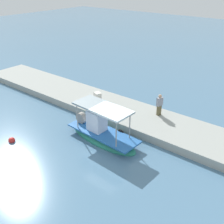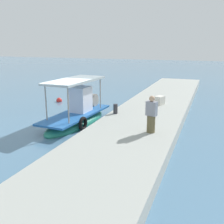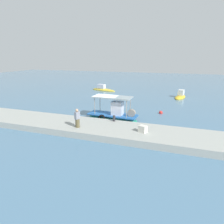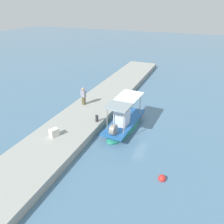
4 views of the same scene
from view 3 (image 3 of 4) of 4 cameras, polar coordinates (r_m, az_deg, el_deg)
ground_plane at (r=21.28m, az=-1.54°, el=-1.64°), size 120.00×120.00×0.00m
dock_quay at (r=17.63m, az=-6.13°, el=-4.60°), size 36.00×4.03×0.57m
main_fishing_boat at (r=20.45m, az=0.40°, el=-1.03°), size 5.50×2.02×2.84m
fisherman_near_bollard at (r=16.86m, az=-10.09°, el=-2.04°), size 0.44×0.51×1.64m
mooring_bollard at (r=18.30m, az=0.62°, el=-1.89°), size 0.24×0.24×0.54m
cargo_crate at (r=15.90m, az=8.97°, el=-4.88°), size 0.74×0.68×0.56m
marker_buoy at (r=23.49m, az=14.04°, el=-0.19°), size 0.44×0.44×0.44m
moored_boat_near at (r=38.13m, az=-2.60°, el=6.60°), size 5.34×2.59×1.41m
moored_boat_mid at (r=33.13m, az=19.29°, el=4.31°), size 2.22×3.85×1.50m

